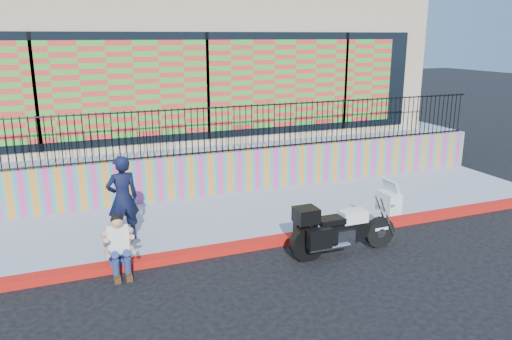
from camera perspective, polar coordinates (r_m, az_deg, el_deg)
ground at (r=10.33m, az=1.38°, el=-8.62°), size 90.00×90.00×0.00m
red_curb at (r=10.30m, az=1.38°, el=-8.23°), size 16.00×0.30×0.15m
sidewalk at (r=11.72m, az=-1.77°, el=-5.26°), size 16.00×3.00×0.15m
mural_wall at (r=12.98m, az=-4.20°, el=-0.37°), size 16.00×0.20×1.10m
metal_fence at (r=12.72m, az=-4.30°, el=4.63°), size 15.80×0.04×1.20m
elevated_platform at (r=17.80m, az=-9.16°, el=3.48°), size 16.00×10.00×1.25m
storefront_building at (r=17.26m, az=-9.37°, el=11.91°), size 14.00×8.06×4.00m
police_motorcycle at (r=9.90m, az=9.94°, el=-6.24°), size 2.26×0.75×1.41m
police_officer at (r=10.29m, az=-15.00°, el=-3.15°), size 0.70×0.52×1.75m
seated_man at (r=9.31m, az=-15.32°, el=-8.90°), size 0.54×0.71×1.06m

